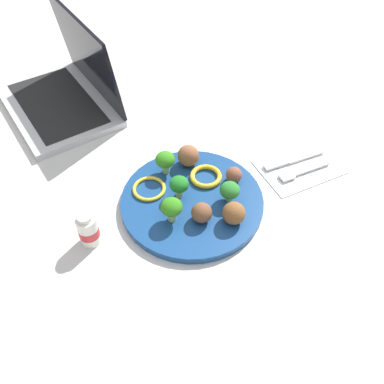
% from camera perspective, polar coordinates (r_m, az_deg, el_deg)
% --- Properties ---
extents(ground_plane, '(4.00, 4.00, 0.00)m').
position_cam_1_polar(ground_plane, '(0.83, 0.00, -1.68)').
color(ground_plane, beige).
extents(plate, '(0.28, 0.28, 0.02)m').
position_cam_1_polar(plate, '(0.82, 0.00, -1.32)').
color(plate, navy).
rests_on(plate, ground_plane).
extents(broccoli_floret_mid_right, '(0.04, 0.04, 0.05)m').
position_cam_1_polar(broccoli_floret_mid_right, '(0.76, -2.81, -2.16)').
color(broccoli_floret_mid_right, '#A1C16B').
rests_on(broccoli_floret_mid_right, plate).
extents(broccoli_floret_center, '(0.04, 0.04, 0.05)m').
position_cam_1_polar(broccoli_floret_center, '(0.85, -3.68, 4.33)').
color(broccoli_floret_center, '#9AC773').
rests_on(broccoli_floret_center, plate).
extents(broccoli_floret_front_right, '(0.04, 0.04, 0.04)m').
position_cam_1_polar(broccoli_floret_front_right, '(0.80, 5.17, 0.21)').
color(broccoli_floret_front_right, '#94BD78').
rests_on(broccoli_floret_front_right, plate).
extents(broccoli_floret_far_rim, '(0.04, 0.04, 0.05)m').
position_cam_1_polar(broccoli_floret_far_rim, '(0.80, -1.77, 0.97)').
color(broccoli_floret_far_rim, '#9EBA6C').
rests_on(broccoli_floret_far_rim, plate).
extents(meatball_mid_right, '(0.04, 0.04, 0.04)m').
position_cam_1_polar(meatball_mid_right, '(0.77, 5.71, -2.89)').
color(meatball_mid_right, brown).
rests_on(meatball_mid_right, plate).
extents(meatball_front_right, '(0.05, 0.05, 0.05)m').
position_cam_1_polar(meatball_front_right, '(0.87, -0.51, 4.98)').
color(meatball_front_right, brown).
rests_on(meatball_front_right, plate).
extents(meatball_back_left, '(0.04, 0.04, 0.04)m').
position_cam_1_polar(meatball_back_left, '(0.77, 1.33, -2.85)').
color(meatball_back_left, brown).
rests_on(meatball_back_left, plate).
extents(meatball_far_rim, '(0.03, 0.03, 0.03)m').
position_cam_1_polar(meatball_far_rim, '(0.84, 5.87, 2.20)').
color(meatball_far_rim, brown).
rests_on(meatball_far_rim, plate).
extents(pepper_ring_back_right, '(0.07, 0.07, 0.01)m').
position_cam_1_polar(pepper_ring_back_right, '(0.85, 1.91, 2.14)').
color(pepper_ring_back_right, yellow).
rests_on(pepper_ring_back_right, plate).
extents(pepper_ring_near_rim, '(0.09, 0.09, 0.01)m').
position_cam_1_polar(pepper_ring_near_rim, '(0.83, -5.87, 0.46)').
color(pepper_ring_near_rim, yellow).
rests_on(pepper_ring_near_rim, plate).
extents(napkin, '(0.18, 0.13, 0.01)m').
position_cam_1_polar(napkin, '(0.93, 14.43, 3.38)').
color(napkin, white).
rests_on(napkin, ground_plane).
extents(fork, '(0.12, 0.03, 0.01)m').
position_cam_1_polar(fork, '(0.91, 14.74, 2.75)').
color(fork, silver).
rests_on(fork, napkin).
extents(knife, '(0.15, 0.03, 0.01)m').
position_cam_1_polar(knife, '(0.93, 13.49, 4.19)').
color(knife, white).
rests_on(knife, napkin).
extents(yogurt_bottle, '(0.04, 0.04, 0.07)m').
position_cam_1_polar(yogurt_bottle, '(0.77, -13.96, -5.03)').
color(yogurt_bottle, white).
rests_on(yogurt_bottle, ground_plane).
extents(laptop, '(0.24, 0.33, 0.21)m').
position_cam_1_polar(laptop, '(1.10, -16.83, 13.04)').
color(laptop, silver).
rests_on(laptop, ground_plane).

